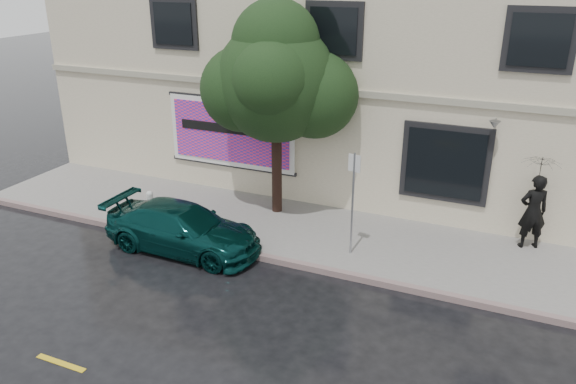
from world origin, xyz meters
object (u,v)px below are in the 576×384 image
at_px(pedestrian, 533,212).
at_px(fire_hydrant, 150,203).
at_px(car, 183,228).
at_px(street_tree, 276,83).

bearing_deg(pedestrian, fire_hydrant, -12.61).
bearing_deg(car, street_tree, -23.47).
bearing_deg(street_tree, fire_hydrant, -152.59).
relative_size(pedestrian, fire_hydrant, 2.74).
bearing_deg(car, fire_hydrant, 57.96).
height_order(car, street_tree, street_tree).
xyz_separation_m(car, street_tree, (1.31, 2.90, 3.29)).
bearing_deg(street_tree, car, -114.27).
xyz_separation_m(car, fire_hydrant, (-1.91, 1.23, -0.11)).
height_order(street_tree, fire_hydrant, street_tree).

